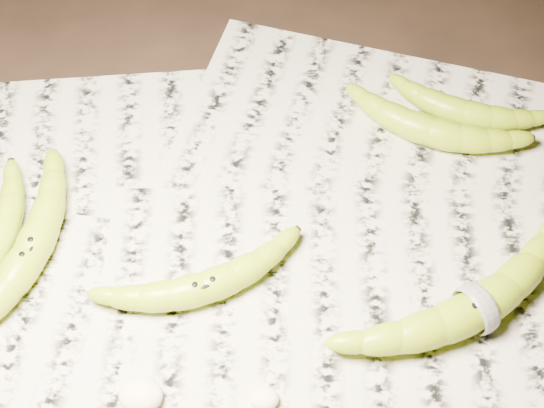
{
  "coord_description": "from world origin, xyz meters",
  "views": [
    {
      "loc": [
        0.01,
        -0.38,
        0.68
      ],
      "look_at": [
        0.01,
        0.04,
        0.05
      ],
      "focal_mm": 50.0,
      "sensor_mm": 36.0,
      "label": 1
    }
  ],
  "objects_px": {
    "banana_center": "(204,286)",
    "banana_upper_b": "(465,111)",
    "banana_taped": "(477,307)",
    "banana_upper_a": "(431,129)",
    "banana_left_a": "(28,253)"
  },
  "relations": [
    {
      "from": "banana_center",
      "to": "banana_upper_b",
      "type": "bearing_deg",
      "value": 18.54
    },
    {
      "from": "banana_taped",
      "to": "banana_upper_a",
      "type": "relative_size",
      "value": 1.36
    },
    {
      "from": "banana_taped",
      "to": "banana_upper_a",
      "type": "distance_m",
      "value": 0.22
    },
    {
      "from": "banana_left_a",
      "to": "banana_taped",
      "type": "relative_size",
      "value": 0.87
    },
    {
      "from": "banana_left_a",
      "to": "banana_upper_a",
      "type": "height_order",
      "value": "banana_left_a"
    },
    {
      "from": "banana_upper_a",
      "to": "banana_taped",
      "type": "bearing_deg",
      "value": -64.24
    },
    {
      "from": "banana_center",
      "to": "banana_upper_b",
      "type": "relative_size",
      "value": 1.18
    },
    {
      "from": "banana_left_a",
      "to": "banana_upper_b",
      "type": "distance_m",
      "value": 0.5
    },
    {
      "from": "banana_upper_a",
      "to": "banana_upper_b",
      "type": "xyz_separation_m",
      "value": [
        0.04,
        0.03,
        -0.0
      ]
    },
    {
      "from": "banana_center",
      "to": "banana_upper_a",
      "type": "distance_m",
      "value": 0.31
    },
    {
      "from": "banana_taped",
      "to": "banana_upper_a",
      "type": "height_order",
      "value": "banana_taped"
    },
    {
      "from": "banana_upper_b",
      "to": "banana_center",
      "type": "bearing_deg",
      "value": -122.54
    },
    {
      "from": "banana_left_a",
      "to": "banana_upper_a",
      "type": "relative_size",
      "value": 1.18
    },
    {
      "from": "banana_center",
      "to": "banana_upper_a",
      "type": "relative_size",
      "value": 1.02
    },
    {
      "from": "banana_center",
      "to": "banana_upper_b",
      "type": "distance_m",
      "value": 0.36
    }
  ]
}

